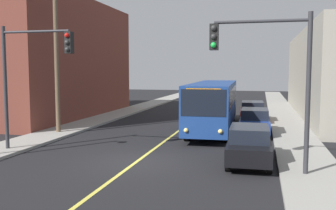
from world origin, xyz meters
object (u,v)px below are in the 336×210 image
parked_car_blue (255,121)px  utility_pole_near (56,42)px  traffic_signal_right_corner (266,63)px  traffic_signal_left_corner (32,64)px  parked_car_black (249,144)px  city_bus (214,103)px  parked_car_red (252,112)px

parked_car_blue → utility_pole_near: 13.31m
traffic_signal_right_corner → utility_pole_near: bearing=152.3°
traffic_signal_right_corner → traffic_signal_left_corner: bearing=172.9°
parked_car_black → traffic_signal_right_corner: traffic_signal_right_corner is taller
parked_car_blue → city_bus: bearing=157.2°
parked_car_blue → traffic_signal_right_corner: traffic_signal_right_corner is taller
parked_car_black → traffic_signal_right_corner: (0.60, -1.70, 3.46)m
utility_pole_near → traffic_signal_left_corner: bearing=-71.7°
city_bus → parked_car_red: size_ratio=2.73×
city_bus → parked_car_black: 9.19m
parked_car_black → traffic_signal_left_corner: (-10.23, -0.34, 3.46)m
parked_car_blue → utility_pole_near: bearing=-167.3°
utility_pole_near → parked_car_blue: bearing=12.7°
parked_car_black → utility_pole_near: bearing=157.7°
parked_car_black → city_bus: bearing=106.6°
parked_car_black → parked_car_blue: (0.09, 7.61, 0.00)m
parked_car_red → utility_pole_near: utility_pole_near is taller
city_bus → traffic_signal_right_corner: bearing=-72.9°
traffic_signal_left_corner → parked_car_red: bearing=53.7°
city_bus → parked_car_red: bearing=61.9°
city_bus → traffic_signal_left_corner: 12.12m
parked_car_black → parked_car_red: (-0.17, 13.33, 0.00)m
parked_car_blue → parked_car_red: 5.72m
parked_car_red → traffic_signal_left_corner: traffic_signal_left_corner is taller
traffic_signal_right_corner → parked_car_black: bearing=109.4°
parked_car_red → utility_pole_near: (-11.79, -8.43, 4.95)m
parked_car_blue → traffic_signal_right_corner: (0.50, -9.31, 3.46)m
parked_car_black → parked_car_red: size_ratio=0.99×
city_bus → parked_car_black: size_ratio=2.76×
traffic_signal_left_corner → parked_car_blue: bearing=37.6°
utility_pole_near → traffic_signal_right_corner: (12.56, -6.60, -1.49)m
traffic_signal_left_corner → traffic_signal_right_corner: size_ratio=1.00×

